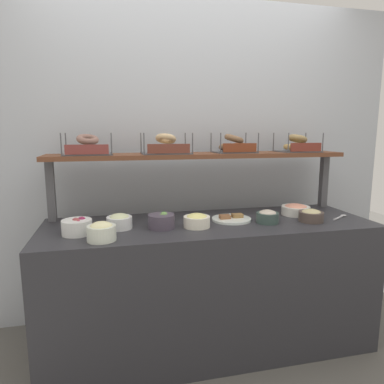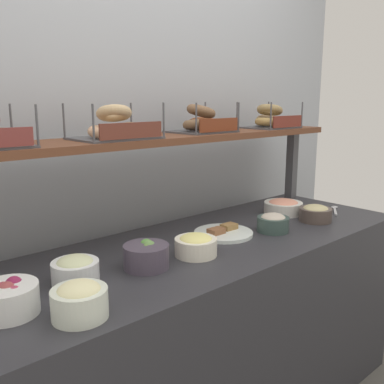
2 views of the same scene
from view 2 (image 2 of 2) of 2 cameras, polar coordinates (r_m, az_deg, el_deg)
The scene contains 17 objects.
back_wall at distance 2.16m, azimuth -8.78°, elevation 5.70°, with size 3.30×0.06×2.40m, color #ABB1BA.
deli_counter at distance 1.99m, azimuth 1.18°, elevation -18.45°, with size 2.10×0.70×0.85m, color #2D2D33.
shelf_riser_right at distance 2.67m, azimuth 12.95°, elevation 3.50°, with size 0.05×0.05×0.40m, color #4C4C51.
upper_shelf at distance 1.93m, azimuth -4.24°, elevation 6.98°, with size 2.06×0.32×0.03m, color brown.
bowl_veggie_mix at distance 1.56m, azimuth -5.99°, elevation -8.23°, with size 0.16×0.16×0.10m.
bowl_tuna_salad at distance 2.00m, azimuth 10.58°, elevation -3.94°, with size 0.14×0.14×0.08m.
bowl_hummus at distance 2.21m, azimuth 15.89°, elevation -2.66°, with size 0.16×0.16×0.08m.
bowl_egg_salad at distance 1.67m, azimuth 0.51°, elevation -6.93°, with size 0.16×0.16×0.09m.
bowl_beet_salad at distance 1.34m, azimuth -22.98°, elevation -12.69°, with size 0.17×0.17×0.10m.
bowl_potato_salad at distance 1.26m, azimuth -14.54°, elevation -13.54°, with size 0.16×0.16×0.10m.
bowl_scallion_spread at distance 1.48m, azimuth -15.06°, elevation -9.80°, with size 0.15×0.15×0.09m.
bowl_lox_spread at distance 2.31m, azimuth 11.88°, elevation -1.86°, with size 0.20×0.20×0.08m.
serving_plate_white at distance 1.93m, azimuth 4.13°, elevation -5.33°, with size 0.26×0.26×0.04m.
serving_spoon_near_plate at distance 2.46m, azimuth 18.21°, elevation -2.14°, with size 0.16×0.11×0.01m.
bagel_basket_plain at distance 1.76m, azimuth -10.12°, elevation 8.34°, with size 0.33×0.25×0.14m.
bagel_basket_cinnamon_raisin at distance 2.09m, azimuth 1.22°, elevation 9.16°, with size 0.29×0.27×0.14m.
bagel_basket_everything at distance 2.43m, azimuth 10.14°, elevation 9.37°, with size 0.28×0.25×0.14m.
Camera 2 is at (-1.17, -1.25, 1.44)m, focal length 40.66 mm.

